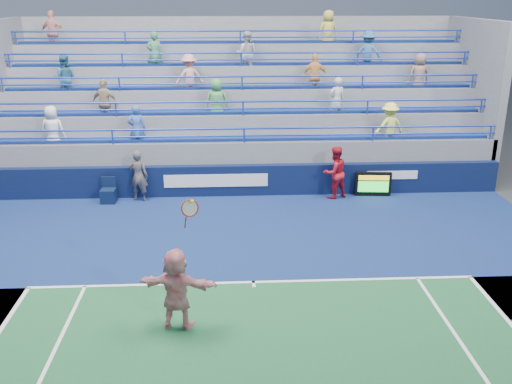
{
  "coord_description": "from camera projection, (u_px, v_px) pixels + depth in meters",
  "views": [
    {
      "loc": [
        -0.59,
        -12.5,
        6.75
      ],
      "look_at": [
        0.19,
        2.5,
        1.5
      ],
      "focal_mm": 40.0,
      "sensor_mm": 36.0,
      "label": 1
    }
  ],
  "objects": [
    {
      "name": "bleacher_stand",
      "position": [
        241.0,
        128.0,
        23.22
      ],
      "size": [
        18.0,
        5.6,
        6.13
      ],
      "color": "slate",
      "rests_on": "ground"
    },
    {
      "name": "sponsor_wall",
      "position": [
        245.0,
        180.0,
        19.99
      ],
      "size": [
        18.0,
        0.32,
        1.1
      ],
      "color": "#0A1638",
      "rests_on": "ground"
    },
    {
      "name": "ball_girl",
      "position": [
        335.0,
        173.0,
        19.6
      ],
      "size": [
        1.1,
        1.0,
        1.83
      ],
      "primitive_type": "imported",
      "rotation": [
        0.0,
        0.0,
        3.57
      ],
      "color": "#B31424",
      "rests_on": "ground"
    },
    {
      "name": "serve_speed_board",
      "position": [
        373.0,
        184.0,
        19.93
      ],
      "size": [
        1.25,
        0.24,
        0.86
      ],
      "color": "black",
      "rests_on": "ground"
    },
    {
      "name": "tennis_player",
      "position": [
        176.0,
        289.0,
        11.9
      ],
      "size": [
        1.75,
        0.82,
        2.9
      ],
      "color": "white",
      "rests_on": "ground"
    },
    {
      "name": "line_judge",
      "position": [
        139.0,
        176.0,
        19.34
      ],
      "size": [
        0.73,
        0.56,
        1.78
      ],
      "primitive_type": "imported",
      "rotation": [
        0.0,
        0.0,
        2.92
      ],
      "color": "#151D39",
      "rests_on": "ground"
    },
    {
      "name": "ground",
      "position": [
        253.0,
        283.0,
        14.04
      ],
      "size": [
        120.0,
        120.0,
        0.0
      ],
      "primitive_type": "plane",
      "color": "#333538"
    },
    {
      "name": "judge_chair",
      "position": [
        109.0,
        195.0,
        19.35
      ],
      "size": [
        0.5,
        0.5,
        0.87
      ],
      "color": "#0B1837",
      "rests_on": "ground"
    }
  ]
}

